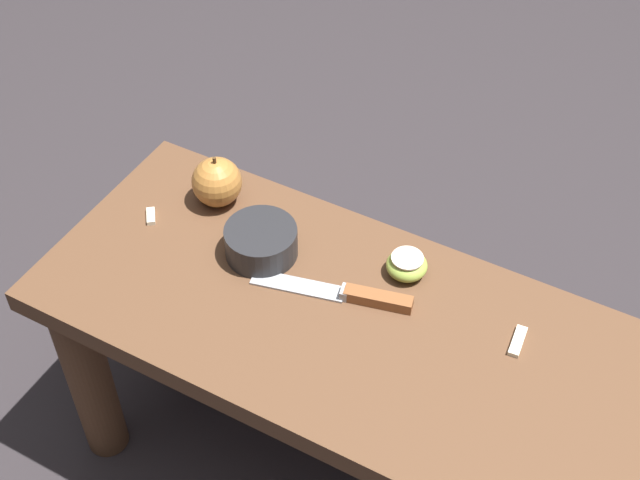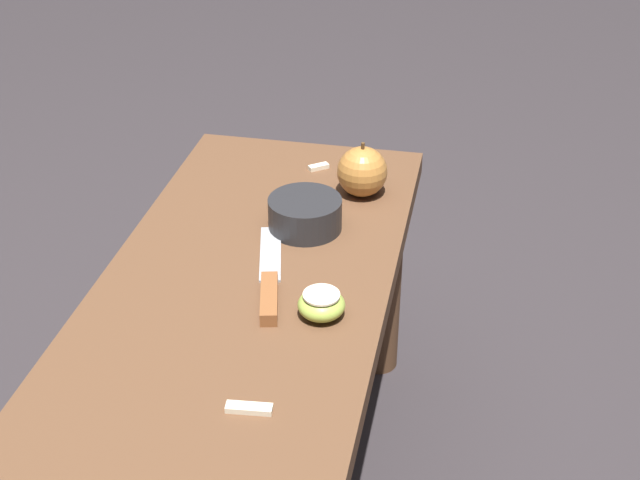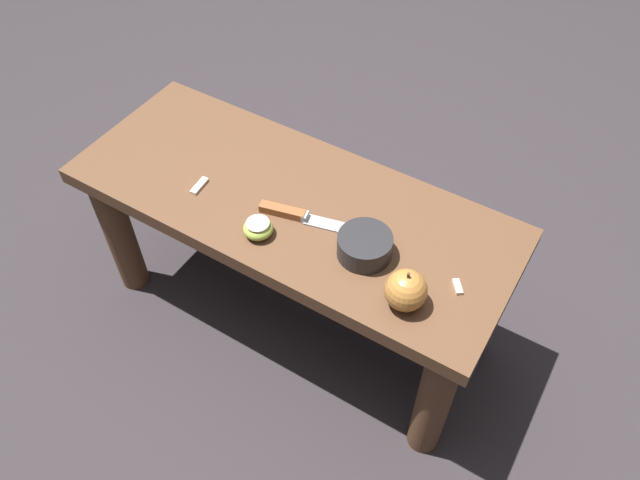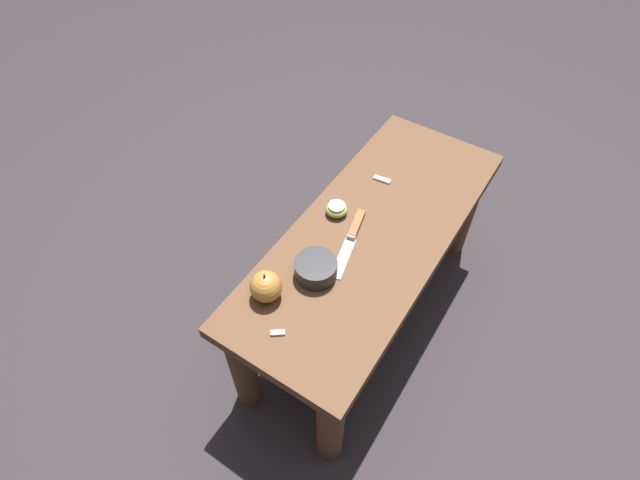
# 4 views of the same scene
# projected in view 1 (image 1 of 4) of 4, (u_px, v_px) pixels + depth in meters

# --- Properties ---
(wooden_bench) EXTENTS (1.07, 0.43, 0.47)m
(wooden_bench) POSITION_uv_depth(u_px,v_px,m) (368.00, 369.00, 1.43)
(wooden_bench) COLOR brown
(wooden_bench) RESTS_ON ground_plane
(knife) EXTENTS (0.26, 0.09, 0.02)m
(knife) POSITION_uv_depth(u_px,v_px,m) (355.00, 295.00, 1.39)
(knife) COLOR #9EA0A5
(knife) RESTS_ON wooden_bench
(apple_whole) EXTENTS (0.09, 0.09, 0.10)m
(apple_whole) POSITION_uv_depth(u_px,v_px,m) (217.00, 182.00, 1.52)
(apple_whole) COLOR #B27233
(apple_whole) RESTS_ON wooden_bench
(apple_cut) EXTENTS (0.07, 0.07, 0.04)m
(apple_cut) POSITION_uv_depth(u_px,v_px,m) (406.00, 265.00, 1.42)
(apple_cut) COLOR #9EB747
(apple_cut) RESTS_ON wooden_bench
(apple_slice_near_knife) EXTENTS (0.02, 0.06, 0.01)m
(apple_slice_near_knife) POSITION_uv_depth(u_px,v_px,m) (518.00, 341.00, 1.33)
(apple_slice_near_knife) COLOR beige
(apple_slice_near_knife) RESTS_ON wooden_bench
(apple_slice_center) EXTENTS (0.03, 0.04, 0.01)m
(apple_slice_center) POSITION_uv_depth(u_px,v_px,m) (151.00, 216.00, 1.52)
(apple_slice_center) COLOR beige
(apple_slice_center) RESTS_ON wooden_bench
(bowl) EXTENTS (0.12, 0.12, 0.05)m
(bowl) POSITION_uv_depth(u_px,v_px,m) (261.00, 242.00, 1.44)
(bowl) COLOR #232326
(bowl) RESTS_ON wooden_bench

